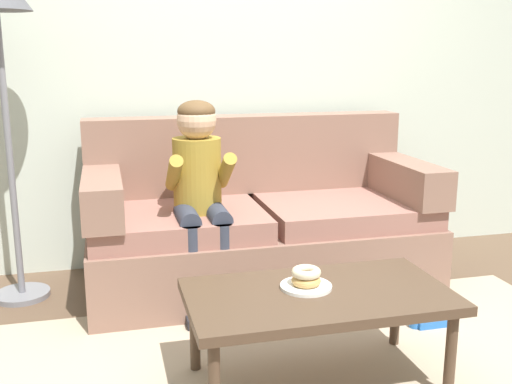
{
  "coord_description": "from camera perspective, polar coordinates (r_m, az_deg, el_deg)",
  "views": [
    {
      "loc": [
        -0.84,
        -2.43,
        1.33
      ],
      "look_at": [
        -0.1,
        0.45,
        0.65
      ],
      "focal_mm": 42.03,
      "sensor_mm": 36.0,
      "label": 1
    }
  ],
  "objects": [
    {
      "name": "area_rug",
      "position": [
        2.68,
        6.11,
        -16.76
      ],
      "size": [
        2.86,
        1.64,
        0.01
      ],
      "primitive_type": "cube",
      "color": "tan",
      "rests_on": "ground"
    },
    {
      "name": "donut",
      "position": [
        2.45,
        4.79,
        -8.4
      ],
      "size": [
        0.16,
        0.16,
        0.04
      ],
      "primitive_type": "torus",
      "rotation": [
        0.0,
        0.0,
        0.51
      ],
      "color": "tan",
      "rests_on": "plate"
    },
    {
      "name": "couch",
      "position": [
        3.53,
        0.22,
        -3.25
      ],
      "size": [
        1.96,
        0.9,
        0.97
      ],
      "color": "#846051",
      "rests_on": "ground"
    },
    {
      "name": "person_child",
      "position": [
        3.17,
        -5.39,
        0.85
      ],
      "size": [
        0.34,
        0.58,
        1.1
      ],
      "color": "olive",
      "rests_on": "ground"
    },
    {
      "name": "wall_back",
      "position": [
        3.92,
        -2.03,
        13.92
      ],
      "size": [
        8.0,
        0.1,
        2.8
      ],
      "primitive_type": "cube",
      "color": "beige",
      "rests_on": "ground"
    },
    {
      "name": "toy_controller",
      "position": [
        3.18,
        16.24,
        -11.87
      ],
      "size": [
        0.23,
        0.09,
        0.05
      ],
      "rotation": [
        0.0,
        0.0,
        0.25
      ],
      "color": "blue",
      "rests_on": "ground"
    },
    {
      "name": "ground",
      "position": [
        2.89,
        4.33,
        -14.52
      ],
      "size": [
        10.0,
        10.0,
        0.0
      ],
      "primitive_type": "plane",
      "color": "brown"
    },
    {
      "name": "plate",
      "position": [
        2.46,
        4.78,
        -8.94
      ],
      "size": [
        0.21,
        0.21,
        0.01
      ],
      "primitive_type": "cylinder",
      "color": "white",
      "rests_on": "coffee_table"
    },
    {
      "name": "coffee_table",
      "position": [
        2.45,
        5.95,
        -10.3
      ],
      "size": [
        1.06,
        0.58,
        0.41
      ],
      "color": "#4C3828",
      "rests_on": "ground"
    },
    {
      "name": "donut_second",
      "position": [
        2.44,
        4.8,
        -7.61
      ],
      "size": [
        0.17,
        0.17,
        0.04
      ],
      "primitive_type": "torus",
      "rotation": [
        0.0,
        0.0,
        0.8
      ],
      "color": "beige",
      "rests_on": "donut"
    }
  ]
}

